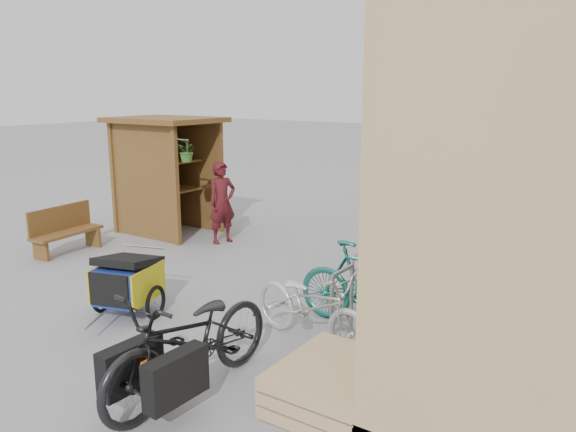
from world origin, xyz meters
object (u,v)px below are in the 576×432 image
Objects in this scene: shopping_carts at (523,207)px; bike_5 at (430,242)px; cargo_bike at (190,342)px; person_kiosk at (222,203)px; kiosk at (163,159)px; bike_1 at (366,286)px; pallet_stack at (335,385)px; child_trailer at (127,280)px; bike_0 at (311,306)px; bench at (64,229)px; bike_6 at (453,231)px; bike_3 at (418,259)px; bike_2 at (389,268)px; bike_4 at (426,245)px; bike_7 at (454,224)px.

bike_5 is (-0.73, -3.41, -0.09)m from shopping_carts.
cargo_bike is 1.37× the size of person_kiosk.
bike_1 is at bearing -19.97° from kiosk.
pallet_stack is 0.55× the size of cargo_bike.
kiosk is at bearing 66.71° from bike_1.
child_trailer is 2.57m from bike_0.
person_kiosk reaches higher than bench.
bike_6 is (0.58, 6.15, -0.10)m from cargo_bike.
bike_3 is (-0.50, -4.55, -0.05)m from shopping_carts.
bike_3 reaches higher than bike_5.
bike_2 is 2.46m from bike_6.
bench is 0.77× the size of bike_1.
bench is at bearing -137.18° from shopping_carts.
bike_6 is at bearing 45.74° from child_trailer.
shopping_carts is 3.48m from bike_5.
bike_2 is 0.89× the size of bike_4.
bike_0 is at bearing -28.00° from kiosk.
bench is 0.93× the size of child_trailer.
child_trailer is 0.93× the size of bike_5.
kiosk reaches higher than bike_4.
bike_0 is at bearing -108.97° from person_kiosk.
bench is at bearing 111.26° from bike_3.
bike_1 reaches higher than child_trailer.
pallet_stack is at bearing -20.16° from bench.
kiosk reaches higher than bike_7.
bench is (-6.67, 1.73, 0.23)m from pallet_stack.
bike_7 is (-0.81, 5.98, 0.26)m from pallet_stack.
cargo_bike is 1.25× the size of bike_6.
bike_2 is 0.88× the size of bike_3.
bike_2 is at bearing -99.69° from shopping_carts.
bench is 0.76× the size of bike_0.
bike_5 reaches higher than bike_2.
cargo_bike is 1.67m from bike_0.
bike_2 is at bearing 29.72° from child_trailer.
shopping_carts is 0.94× the size of bike_5.
pallet_stack is (6.28, -3.87, -1.34)m from kiosk.
person_kiosk is 0.87× the size of bike_0.
cargo_bike is 5.15m from bike_5.
shopping_carts is at bearing 5.46° from bike_0.
pallet_stack is at bearing -111.48° from person_kiosk.
bike_0 is (-0.89, -6.90, -0.09)m from shopping_carts.
person_kiosk is at bearing 42.29° from bench.
bike_1 is at bearing 168.31° from bike_7.
pallet_stack is 3.42m from child_trailer.
bike_5 reaches higher than bike_4.
shopping_carts is at bearing -7.38° from bike_5.
bike_5 is (0.03, 0.12, 0.03)m from bike_4.
bike_6 is 1.12× the size of bike_7.
bike_4 is (-0.18, 2.58, -0.10)m from bike_1.
pallet_stack is 6.14m from person_kiosk.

